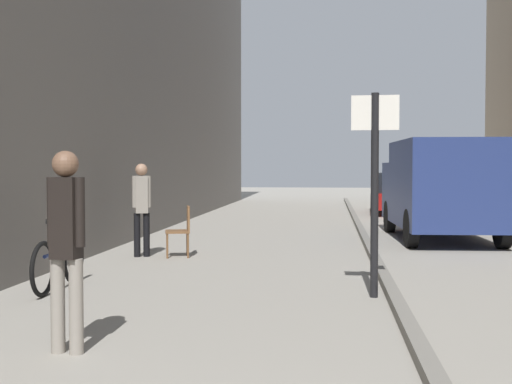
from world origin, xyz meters
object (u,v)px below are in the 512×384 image
at_px(bicycle_leaning, 59,262).
at_px(cafe_chair_near_window, 182,227).
at_px(pedestrian_main_foreground, 142,203).
at_px(pedestrian_mid_block, 66,237).
at_px(parked_car, 397,193).
at_px(street_sign_post, 375,176).
at_px(delivery_van, 441,187).

height_order(bicycle_leaning, cafe_chair_near_window, bicycle_leaning).
bearing_deg(bicycle_leaning, pedestrian_main_foreground, 86.41).
xyz_separation_m(pedestrian_mid_block, parked_car, (4.72, 18.66, -0.33)).
relative_size(street_sign_post, bicycle_leaning, 1.47).
height_order(pedestrian_mid_block, bicycle_leaning, pedestrian_mid_block).
bearing_deg(bicycle_leaning, parked_car, 68.63).
relative_size(pedestrian_mid_block, bicycle_leaning, 1.02).
bearing_deg(pedestrian_mid_block, street_sign_post, 52.46).
bearing_deg(pedestrian_mid_block, pedestrian_main_foreground, 107.24).
bearing_deg(parked_car, cafe_chair_near_window, -109.50).
relative_size(parked_car, bicycle_leaning, 2.42).
height_order(parked_car, cafe_chair_near_window, parked_car).
bearing_deg(pedestrian_mid_block, parked_car, 83.08).
distance_m(parked_car, cafe_chair_near_window, 13.24).
xyz_separation_m(pedestrian_mid_block, cafe_chair_near_window, (-0.37, 6.43, -0.50)).
bearing_deg(pedestrian_mid_block, cafe_chair_near_window, 100.60).
bearing_deg(delivery_van, cafe_chair_near_window, -148.83).
bearing_deg(cafe_chair_near_window, pedestrian_mid_block, 169.07).
bearing_deg(pedestrian_main_foreground, cafe_chair_near_window, 165.58).
height_order(pedestrian_mid_block, delivery_van, delivery_van).
xyz_separation_m(pedestrian_main_foreground, parked_car, (5.84, 12.28, -0.28)).
relative_size(parked_car, street_sign_post, 1.65).
relative_size(bicycle_leaning, cafe_chair_near_window, 1.88).
relative_size(pedestrian_mid_block, parked_car, 0.42).
bearing_deg(bicycle_leaning, pedestrian_mid_block, -66.59).
relative_size(pedestrian_main_foreground, delivery_van, 0.35).
bearing_deg(delivery_van, bicycle_leaning, -134.18).
bearing_deg(delivery_van, parked_car, 88.28).
relative_size(pedestrian_mid_block, cafe_chair_near_window, 1.93).
xyz_separation_m(bicycle_leaning, cafe_chair_near_window, (0.94, 3.45, 0.17)).
xyz_separation_m(pedestrian_main_foreground, pedestrian_mid_block, (1.12, -6.37, 0.05)).
bearing_deg(street_sign_post, cafe_chair_near_window, -43.86).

